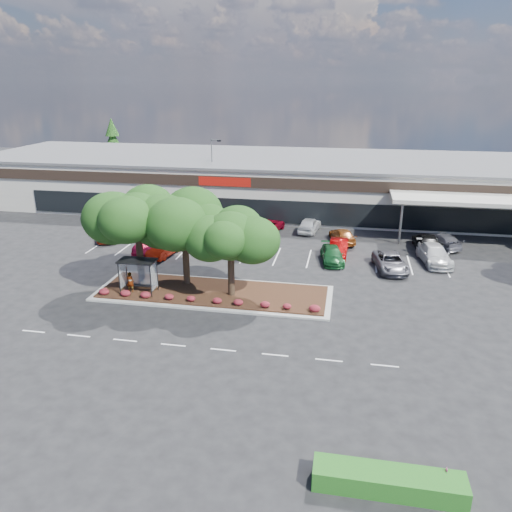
% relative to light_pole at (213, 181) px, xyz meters
% --- Properties ---
extents(ground, '(160.00, 160.00, 0.00)m').
position_rel_light_pole_xyz_m(ground, '(8.47, -28.04, -3.97)').
color(ground, black).
rests_on(ground, ground).
extents(retail_store, '(80.40, 25.20, 6.25)m').
position_rel_light_pole_xyz_m(retail_store, '(8.53, 5.87, -0.82)').
color(retail_store, beige).
rests_on(retail_store, ground).
extents(landscape_island, '(18.00, 6.00, 0.26)m').
position_rel_light_pole_xyz_m(landscape_island, '(6.47, -24.04, -3.85)').
color(landscape_island, '#9D9E99').
rests_on(landscape_island, ground).
extents(lane_markings, '(33.12, 20.06, 0.01)m').
position_rel_light_pole_xyz_m(lane_markings, '(8.33, -17.62, -3.97)').
color(lane_markings, silver).
rests_on(lane_markings, ground).
extents(shrub_row, '(17.00, 0.80, 0.50)m').
position_rel_light_pole_xyz_m(shrub_row, '(6.47, -26.14, -3.46)').
color(shrub_row, maroon).
rests_on(shrub_row, landscape_island).
extents(bus_shelter, '(2.75, 1.55, 2.59)m').
position_rel_light_pole_xyz_m(bus_shelter, '(0.97, -25.09, -1.67)').
color(bus_shelter, black).
rests_on(bus_shelter, landscape_island).
extents(island_tree_west, '(7.20, 7.20, 7.89)m').
position_rel_light_pole_xyz_m(island_tree_west, '(0.47, -23.54, 0.23)').
color(island_tree_west, '#16330C').
rests_on(island_tree_west, landscape_island).
extents(island_tree_mid, '(6.60, 6.60, 7.32)m').
position_rel_light_pole_xyz_m(island_tree_mid, '(3.97, -22.84, -0.05)').
color(island_tree_mid, '#16330C').
rests_on(island_tree_mid, landscape_island).
extents(island_tree_east, '(5.80, 5.80, 6.50)m').
position_rel_light_pole_xyz_m(island_tree_east, '(7.97, -24.34, -0.46)').
color(island_tree_east, '#16330C').
rests_on(island_tree_east, landscape_island).
extents(hedge_south_east, '(6.00, 1.30, 0.90)m').
position_rel_light_pole_xyz_m(hedge_south_east, '(18.47, -41.54, -3.52)').
color(hedge_south_east, '#17551A').
rests_on(hedge_south_east, ground).
extents(conifer_north_west, '(4.40, 4.40, 10.00)m').
position_rel_light_pole_xyz_m(conifer_north_west, '(-21.53, 17.96, 1.03)').
color(conifer_north_west, '#16330C').
rests_on(conifer_north_west, ground).
extents(person_waiting, '(0.58, 0.38, 1.58)m').
position_rel_light_pole_xyz_m(person_waiting, '(0.27, -25.25, -2.92)').
color(person_waiting, '#594C47').
rests_on(person_waiting, landscape_island).
extents(light_pole, '(1.39, 0.84, 9.02)m').
position_rel_light_pole_xyz_m(light_pole, '(0.00, 0.00, 0.00)').
color(light_pole, '#9D9E99').
rests_on(light_pole, ground).
extents(survey_stake, '(0.08, 0.14, 1.03)m').
position_rel_light_pole_xyz_m(survey_stake, '(20.68, -41.04, -3.31)').
color(survey_stake, '#997450').
rests_on(survey_stake, ground).
extents(car_0, '(3.83, 5.41, 1.71)m').
position_rel_light_pole_xyz_m(car_0, '(-7.96, -12.40, -3.12)').
color(car_0, maroon).
rests_on(car_0, ground).
extents(car_1, '(2.14, 5.24, 1.69)m').
position_rel_light_pole_xyz_m(car_1, '(-1.99, -15.23, -3.13)').
color(car_1, maroon).
rests_on(car_1, ground).
extents(car_2, '(2.25, 4.70, 1.49)m').
position_rel_light_pole_xyz_m(car_2, '(-0.40, -16.23, -3.23)').
color(car_2, '#9E1505').
rests_on(car_2, ground).
extents(car_3, '(2.90, 4.25, 1.34)m').
position_rel_light_pole_xyz_m(car_3, '(3.64, -12.30, -3.30)').
color(car_3, black).
rests_on(car_3, ground).
extents(car_4, '(2.53, 5.18, 1.63)m').
position_rel_light_pole_xyz_m(car_4, '(7.21, -14.07, -3.16)').
color(car_4, '#9FA4AA').
rests_on(car_4, ground).
extents(car_5, '(1.79, 4.70, 1.53)m').
position_rel_light_pole_xyz_m(car_5, '(15.61, -13.30, -3.21)').
color(car_5, '#770101').
rests_on(car_5, ground).
extents(car_6, '(2.59, 4.86, 1.34)m').
position_rel_light_pole_xyz_m(car_6, '(15.09, -15.01, -3.30)').
color(car_6, '#144A20').
rests_on(car_6, ground).
extents(car_7, '(3.24, 5.52, 1.44)m').
position_rel_light_pole_xyz_m(car_7, '(20.13, -16.16, -3.25)').
color(car_7, '#5D5B63').
rests_on(car_7, ground).
extents(car_8, '(3.02, 5.78, 1.60)m').
position_rel_light_pole_xyz_m(car_8, '(24.10, -13.63, -3.17)').
color(car_8, silver).
rests_on(car_8, ground).
extents(car_9, '(3.03, 5.24, 1.37)m').
position_rel_light_pole_xyz_m(car_9, '(-1.74, -10.49, -3.29)').
color(car_9, '#7B0508').
rests_on(car_9, ground).
extents(car_10, '(2.94, 4.31, 1.34)m').
position_rel_light_pole_xyz_m(car_10, '(2.40, -7.32, -3.30)').
color(car_10, '#194D16').
rests_on(car_10, ground).
extents(car_11, '(2.46, 4.15, 1.32)m').
position_rel_light_pole_xyz_m(car_11, '(2.34, -8.96, -3.31)').
color(car_11, brown).
rests_on(car_11, ground).
extents(car_12, '(3.61, 5.39, 1.37)m').
position_rel_light_pole_xyz_m(car_12, '(7.88, -6.64, -3.29)').
color(car_12, maroon).
rests_on(car_12, ground).
extents(car_13, '(2.51, 4.84, 1.58)m').
position_rel_light_pole_xyz_m(car_13, '(12.26, -5.95, -3.19)').
color(car_13, silver).
rests_on(car_13, ground).
extents(car_14, '(3.17, 5.04, 1.36)m').
position_rel_light_pole_xyz_m(car_14, '(15.85, -8.96, -3.29)').
color(car_14, brown).
rests_on(car_14, ground).
extents(car_16, '(2.36, 5.54, 1.59)m').
position_rel_light_pole_xyz_m(car_16, '(23.90, -10.02, -3.18)').
color(car_16, black).
rests_on(car_16, ground).
extents(car_17, '(3.78, 5.20, 1.40)m').
position_rel_light_pole_xyz_m(car_17, '(25.49, -8.79, -3.27)').
color(car_17, slate).
rests_on(car_17, ground).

